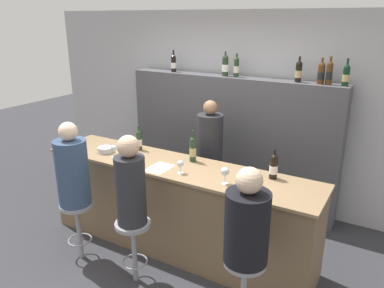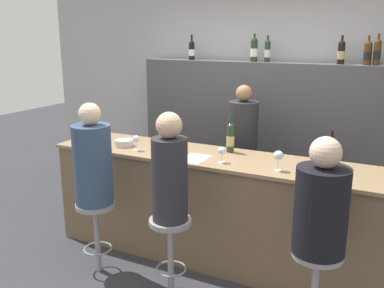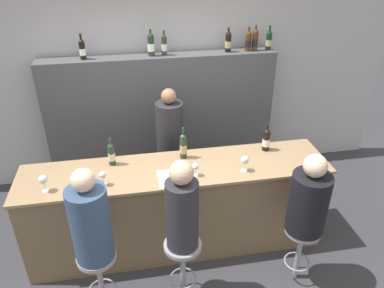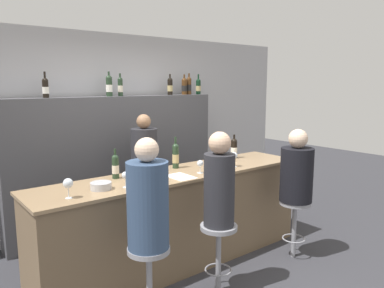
# 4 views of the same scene
# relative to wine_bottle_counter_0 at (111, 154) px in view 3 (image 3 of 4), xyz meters

# --- Properties ---
(ground_plane) EXTENTS (16.00, 16.00, 0.00)m
(ground_plane) POSITION_rel_wine_bottle_counter_0_xyz_m (0.63, -0.51, -1.14)
(ground_plane) COLOR #333338
(wall_back) EXTENTS (6.40, 0.05, 2.60)m
(wall_back) POSITION_rel_wine_bottle_counter_0_xyz_m (0.63, 1.39, 0.16)
(wall_back) COLOR #B2B2B7
(wall_back) RESTS_ON ground_plane
(bar_counter) EXTENTS (3.12, 0.68, 1.01)m
(bar_counter) POSITION_rel_wine_bottle_counter_0_xyz_m (0.63, -0.19, -0.63)
(bar_counter) COLOR brown
(bar_counter) RESTS_ON ground_plane
(back_bar_cabinet) EXTENTS (2.93, 0.28, 1.77)m
(back_bar_cabinet) POSITION_rel_wine_bottle_counter_0_xyz_m (0.63, 1.17, -0.25)
(back_bar_cabinet) COLOR #4C4C51
(back_bar_cabinet) RESTS_ON ground_plane
(wine_bottle_counter_0) EXTENTS (0.07, 0.07, 0.30)m
(wine_bottle_counter_0) POSITION_rel_wine_bottle_counter_0_xyz_m (0.00, 0.00, 0.00)
(wine_bottle_counter_0) COLOR #233823
(wine_bottle_counter_0) RESTS_ON bar_counter
(wine_bottle_counter_1) EXTENTS (0.07, 0.07, 0.35)m
(wine_bottle_counter_1) POSITION_rel_wine_bottle_counter_0_xyz_m (0.73, -0.00, 0.02)
(wine_bottle_counter_1) COLOR #233823
(wine_bottle_counter_1) RESTS_ON bar_counter
(wine_bottle_counter_2) EXTENTS (0.08, 0.08, 0.30)m
(wine_bottle_counter_2) POSITION_rel_wine_bottle_counter_0_xyz_m (1.63, 0.00, 0.00)
(wine_bottle_counter_2) COLOR black
(wine_bottle_counter_2) RESTS_ON bar_counter
(wine_bottle_backbar_0) EXTENTS (0.07, 0.07, 0.30)m
(wine_bottle_backbar_0) POSITION_rel_wine_bottle_counter_0_xyz_m (-0.26, 1.17, 0.76)
(wine_bottle_backbar_0) COLOR black
(wine_bottle_backbar_0) RESTS_ON back_bar_cabinet
(wine_bottle_backbar_1) EXTENTS (0.08, 0.08, 0.31)m
(wine_bottle_backbar_1) POSITION_rel_wine_bottle_counter_0_xyz_m (0.54, 1.17, 0.77)
(wine_bottle_backbar_1) COLOR #233823
(wine_bottle_backbar_1) RESTS_ON back_bar_cabinet
(wine_bottle_backbar_2) EXTENTS (0.07, 0.07, 0.29)m
(wine_bottle_backbar_2) POSITION_rel_wine_bottle_counter_0_xyz_m (0.69, 1.17, 0.76)
(wine_bottle_backbar_2) COLOR #233823
(wine_bottle_backbar_2) RESTS_ON back_bar_cabinet
(wine_bottle_backbar_3) EXTENTS (0.08, 0.08, 0.30)m
(wine_bottle_backbar_3) POSITION_rel_wine_bottle_counter_0_xyz_m (1.49, 1.17, 0.76)
(wine_bottle_backbar_3) COLOR black
(wine_bottle_backbar_3) RESTS_ON back_bar_cabinet
(wine_bottle_backbar_4) EXTENTS (0.08, 0.08, 0.30)m
(wine_bottle_backbar_4) POSITION_rel_wine_bottle_counter_0_xyz_m (1.75, 1.17, 0.76)
(wine_bottle_backbar_4) COLOR #4C2D14
(wine_bottle_backbar_4) RESTS_ON back_bar_cabinet
(wine_bottle_backbar_5) EXTENTS (0.07, 0.07, 0.31)m
(wine_bottle_backbar_5) POSITION_rel_wine_bottle_counter_0_xyz_m (1.83, 1.17, 0.77)
(wine_bottle_backbar_5) COLOR #4C2D14
(wine_bottle_backbar_5) RESTS_ON back_bar_cabinet
(wine_bottle_backbar_6) EXTENTS (0.07, 0.07, 0.30)m
(wine_bottle_backbar_6) POSITION_rel_wine_bottle_counter_0_xyz_m (2.01, 1.17, 0.76)
(wine_bottle_backbar_6) COLOR black
(wine_bottle_backbar_6) RESTS_ON back_bar_cabinet
(wine_glass_0) EXTENTS (0.08, 0.08, 0.17)m
(wine_glass_0) POSITION_rel_wine_bottle_counter_0_xyz_m (-0.60, -0.35, -0.00)
(wine_glass_0) COLOR silver
(wine_glass_0) RESTS_ON bar_counter
(wine_glass_1) EXTENTS (0.07, 0.07, 0.15)m
(wine_glass_1) POSITION_rel_wine_bottle_counter_0_xyz_m (-0.08, -0.35, -0.02)
(wine_glass_1) COLOR silver
(wine_glass_1) RESTS_ON bar_counter
(wine_glass_2) EXTENTS (0.07, 0.07, 0.14)m
(wine_glass_2) POSITION_rel_wine_bottle_counter_0_xyz_m (0.79, -0.35, -0.03)
(wine_glass_2) COLOR silver
(wine_glass_2) RESTS_ON bar_counter
(wine_glass_3) EXTENTS (0.08, 0.08, 0.17)m
(wine_glass_3) POSITION_rel_wine_bottle_counter_0_xyz_m (1.29, -0.35, -0.00)
(wine_glass_3) COLOR silver
(wine_glass_3) RESTS_ON bar_counter
(metal_bowl) EXTENTS (0.19, 0.19, 0.06)m
(metal_bowl) POSITION_rel_wine_bottle_counter_0_xyz_m (-0.28, -0.27, -0.09)
(metal_bowl) COLOR #B7B7BC
(metal_bowl) RESTS_ON bar_counter
(tasting_menu) EXTENTS (0.21, 0.30, 0.00)m
(tasting_menu) POSITION_rel_wine_bottle_counter_0_xyz_m (0.54, -0.35, -0.12)
(tasting_menu) COLOR white
(tasting_menu) RESTS_ON bar_counter
(bar_stool_left) EXTENTS (0.34, 0.34, 0.66)m
(bar_stool_left) POSITION_rel_wine_bottle_counter_0_xyz_m (-0.17, -0.88, -0.63)
(bar_stool_left) COLOR gray
(bar_stool_left) RESTS_ON ground_plane
(guest_seated_left) EXTENTS (0.33, 0.33, 0.88)m
(guest_seated_left) POSITION_rel_wine_bottle_counter_0_xyz_m (-0.17, -0.88, -0.10)
(guest_seated_left) COLOR #334766
(guest_seated_left) RESTS_ON bar_stool_left
(bar_stool_middle) EXTENTS (0.34, 0.34, 0.66)m
(bar_stool_middle) POSITION_rel_wine_bottle_counter_0_xyz_m (0.58, -0.88, -0.63)
(bar_stool_middle) COLOR gray
(bar_stool_middle) RESTS_ON ground_plane
(guest_seated_middle) EXTENTS (0.28, 0.28, 0.87)m
(guest_seated_middle) POSITION_rel_wine_bottle_counter_0_xyz_m (0.58, -0.88, -0.09)
(guest_seated_middle) COLOR #28282D
(guest_seated_middle) RESTS_ON bar_stool_middle
(bar_stool_right) EXTENTS (0.34, 0.34, 0.66)m
(bar_stool_right) POSITION_rel_wine_bottle_counter_0_xyz_m (1.73, -0.88, -0.63)
(bar_stool_right) COLOR gray
(bar_stool_right) RESTS_ON ground_plane
(guest_seated_right) EXTENTS (0.36, 0.36, 0.80)m
(guest_seated_right) POSITION_rel_wine_bottle_counter_0_xyz_m (1.73, -0.88, -0.14)
(guest_seated_right) COLOR black
(guest_seated_right) RESTS_ON bar_stool_right
(bartender) EXTENTS (0.32, 0.32, 1.58)m
(bartender) POSITION_rel_wine_bottle_counter_0_xyz_m (0.66, 0.54, -0.40)
(bartender) COLOR #28282D
(bartender) RESTS_ON ground_plane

